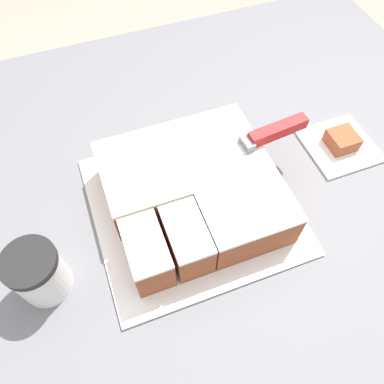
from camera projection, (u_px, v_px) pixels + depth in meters
The scene contains 8 objects.
ground_plane at pixel (183, 333), 1.48m from camera, with size 8.00×8.00×0.00m, color #9E9384.
countertop at pixel (179, 295), 1.08m from camera, with size 1.40×1.10×0.95m.
cake_board at pixel (192, 205), 0.68m from camera, with size 0.35×0.34×0.01m.
cake at pixel (193, 191), 0.65m from camera, with size 0.28×0.27×0.08m.
knife at pixel (257, 139), 0.65m from camera, with size 0.32×0.06×0.02m.
coffee_cup at pixel (38, 273), 0.56m from camera, with size 0.08×0.08×0.10m.
paper_napkin at pixel (339, 146), 0.76m from camera, with size 0.13×0.13×0.01m.
brownie at pixel (342, 140), 0.74m from camera, with size 0.05×0.05×0.03m.
Camera 1 is at (-0.08, -0.33, 1.54)m, focal length 35.00 mm.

